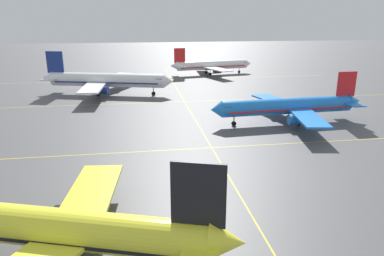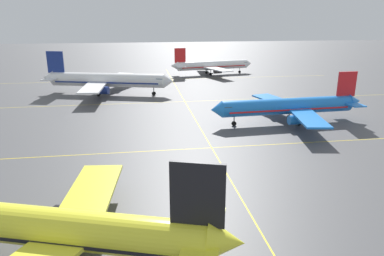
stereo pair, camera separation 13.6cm
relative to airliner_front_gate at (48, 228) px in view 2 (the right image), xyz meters
name	(u,v)px [view 2 (the right image)]	position (x,y,z in m)	size (l,w,h in m)	color
airliner_front_gate	(48,228)	(0.00, 0.00, 0.00)	(35.75, 30.57, 11.39)	yellow
airliner_second_row	(289,106)	(41.20, 41.45, -0.18)	(34.90, 30.10, 10.86)	blue
airliner_third_row	(106,80)	(-0.45, 78.07, 0.38)	(39.60, 33.76, 12.50)	white
airliner_far_left_stand	(212,65)	(38.23, 110.45, -0.24)	(34.29, 29.24, 10.68)	white
taxiway_markings	(195,120)	(21.37, 46.76, -3.89)	(120.70, 160.68, 0.01)	yellow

